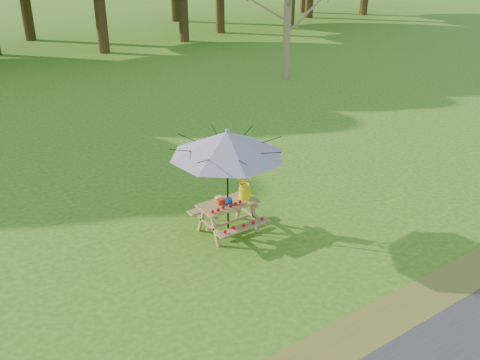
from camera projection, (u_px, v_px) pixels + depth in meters
ground at (364, 216)px, 11.70m from camera, size 120.00×120.00×0.00m
drygrass_strip at (479, 278)px, 9.61m from camera, size 120.00×1.20×0.01m
picnic_table at (228, 218)px, 10.98m from camera, size 1.20×1.32×0.67m
patio_umbrella at (227, 144)px, 10.30m from camera, size 2.83×2.83×2.26m
produce_bins at (224, 201)px, 10.80m from camera, size 0.27×0.42×0.13m
tomatoes_row at (227, 207)px, 10.61m from camera, size 0.77×0.13×0.07m
flower_bucket at (245, 185)px, 10.90m from camera, size 0.37×0.34×0.55m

